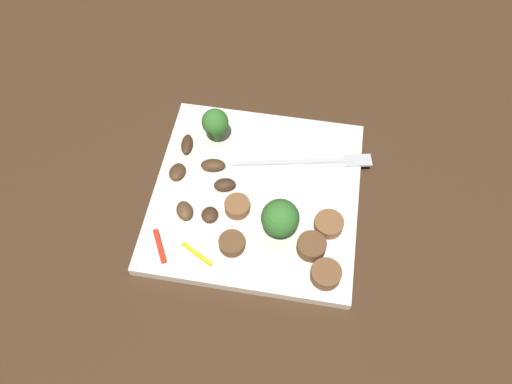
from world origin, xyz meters
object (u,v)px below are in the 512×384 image
broccoli_floret_1 (280,218)px  sausage_slice_3 (232,243)px  sausage_slice_1 (329,224)px  mushroom_4 (187,144)px  sausage_slice_0 (311,246)px  mushroom_5 (210,215)px  pepper_strip_0 (197,254)px  plate (256,195)px  mushroom_0 (184,211)px  fork (313,162)px  mushroom_3 (213,165)px  sausage_slice_2 (237,206)px  mushroom_2 (177,172)px  mushroom_1 (225,182)px  sausage_slice_4 (326,274)px  broccoli_floret_0 (215,123)px  pepper_strip_1 (160,246)px

broccoli_floret_1 → sausage_slice_3: (-0.05, -0.03, -0.03)m
sausage_slice_1 → sausage_slice_3: 0.12m
broccoli_floret_1 → mushroom_4: bearing=142.6°
sausage_slice_0 → mushroom_5: sausage_slice_0 is taller
broccoli_floret_1 → pepper_strip_0: broccoli_floret_1 is taller
sausage_slice_1 → pepper_strip_0: bearing=-157.3°
plate → mushroom_0: (-0.08, -0.04, 0.01)m
fork → mushroom_3: mushroom_3 is taller
broccoli_floret_1 → sausage_slice_0: 0.05m
sausage_slice_2 → mushroom_4: (-0.08, 0.08, -0.00)m
broccoli_floret_1 → mushroom_4: (-0.14, 0.10, -0.03)m
broccoli_floret_1 → mushroom_2: 0.15m
sausage_slice_1 → mushroom_3: (-0.15, 0.06, -0.00)m
sausage_slice_1 → pepper_strip_0: sausage_slice_1 is taller
broccoli_floret_1 → sausage_slice_1: bearing=16.7°
sausage_slice_3 → sausage_slice_1: bearing=21.9°
fork → sausage_slice_3: sausage_slice_3 is taller
mushroom_1 → mushroom_5: mushroom_1 is taller
mushroom_4 → sausage_slice_1: bearing=-24.4°
sausage_slice_3 → mushroom_0: (-0.06, 0.03, 0.00)m
broccoli_floret_1 → sausage_slice_4: bearing=-38.3°
sausage_slice_0 → sausage_slice_2: size_ratio=1.09×
sausage_slice_2 → sausage_slice_3: (0.00, -0.05, -0.00)m
mushroom_1 → pepper_strip_0: size_ratio=0.61×
sausage_slice_2 → mushroom_1: (-0.02, 0.03, -0.00)m
mushroom_3 → mushroom_5: (0.01, -0.07, -0.00)m
broccoli_floret_0 → mushroom_3: broccoli_floret_0 is taller
mushroom_3 → mushroom_5: 0.07m
sausage_slice_2 → mushroom_1: 0.04m
mushroom_0 → mushroom_2: 0.06m
mushroom_5 → sausage_slice_0: bearing=-10.2°
fork → broccoli_floret_1: broccoli_floret_1 is taller
mushroom_0 → mushroom_1: size_ratio=0.97×
broccoli_floret_1 → sausage_slice_3: size_ratio=1.89×
broccoli_floret_0 → sausage_slice_4: (0.16, -0.17, -0.03)m
sausage_slice_2 → sausage_slice_3: bearing=-86.6°
mushroom_4 → fork: bearing=0.8°
fork → mushroom_4: bearing=169.4°
sausage_slice_0 → sausage_slice_4: size_ratio=0.99×
fork → sausage_slice_1: (0.03, -0.09, 0.00)m
broccoli_floret_0 → mushroom_2: broccoli_floret_0 is taller
mushroom_3 → pepper_strip_0: 0.12m
mushroom_1 → mushroom_5: bearing=-101.3°
mushroom_2 → broccoli_floret_1: bearing=-23.6°
fork → broccoli_floret_0: size_ratio=3.37×
sausage_slice_0 → sausage_slice_1: size_ratio=0.98×
sausage_slice_2 → mushroom_3: size_ratio=0.99×
pepper_strip_1 → sausage_slice_0: bearing=8.5°
broccoli_floret_1 → mushroom_5: size_ratio=2.66×
broccoli_floret_0 → sausage_slice_4: 0.23m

